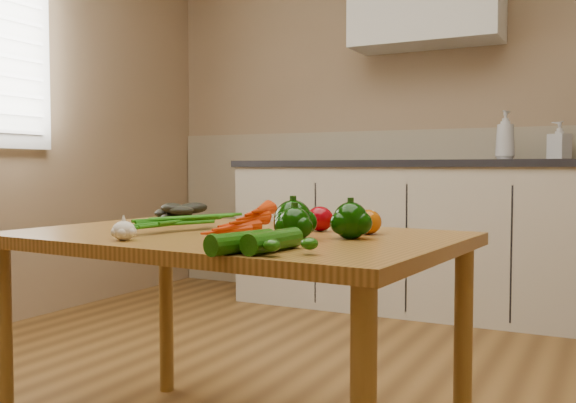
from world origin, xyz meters
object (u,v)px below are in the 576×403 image
Objects in this scene: tomato_b at (356,221)px; tomato_a at (320,219)px; pepper_b at (351,221)px; zucchini_b at (241,242)px; pepper_a at (293,220)px; garlic_bulb at (124,231)px; carrot_bunch at (227,223)px; leafy_greens at (180,209)px; tomato_c at (368,222)px; pepper_c at (295,224)px; zucchini_a at (273,241)px; soap_bottle_b at (559,141)px; table at (233,259)px; soap_bottle_a at (505,135)px.

tomato_a is at bearing -170.93° from tomato_b.
zucchini_b is at bearing -106.09° from pepper_b.
pepper_b reaches higher than zucchini_b.
pepper_a is at bearing 93.53° from zucchini_b.
garlic_bulb is 0.40m from zucchini_b.
tomato_a is 0.11m from tomato_b.
pepper_b is at bearing -43.08° from tomato_a.
carrot_bunch is 3.19× the size of tomato_b.
leafy_greens is 0.69m from tomato_b.
tomato_c is at bearing -6.52° from tomato_a.
pepper_b is at bearing 48.64° from pepper_c.
pepper_b reaches higher than zucchini_a.
zucchini_a is at bearing -73.75° from pepper_a.
garlic_bulb is 0.74× the size of tomato_a.
zucchini_a is (-0.38, -2.69, -0.32)m from soap_bottle_b.
pepper_c reaches higher than carrot_bunch.
soap_bottle_b reaches higher than leafy_greens.
zucchini_a is (0.05, -0.20, -0.02)m from pepper_c.
leafy_greens is 1.76× the size of pepper_a.
tomato_c is at bearing 88.73° from pepper_b.
pepper_b is at bearing -91.27° from tomato_c.
leafy_greens is 0.59m from tomato_a.
table is 2.36m from soap_bottle_a.
soap_bottle_b is 2.39m from leafy_greens.
tomato_a is (-0.20, -2.13, -0.34)m from soap_bottle_a.
leafy_greens reaches higher than tomato_c.
leafy_greens is at bearing 173.33° from tomato_b.
table is 7.17× the size of zucchini_b.
soap_bottle_a is 2.14m from tomato_b.
tomato_c is (0.37, 0.16, 0.00)m from carrot_bunch.
zucchini_a is at bearing -97.53° from tomato_c.
pepper_a reaches higher than pepper_c.
tomato_a is (0.21, 0.18, 0.01)m from carrot_bunch.
pepper_b reaches higher than pepper_c.
garlic_bulb is at bearing 11.90° from soap_bottle_b.
zucchini_b is at bearing -49.09° from carrot_bunch.
zucchini_a is (0.68, -0.57, -0.02)m from leafy_greens.
leafy_greens reaches higher than carrot_bunch.
soap_bottle_b is 2.53× the size of pepper_c.
tomato_a is 0.48m from zucchini_a.
garlic_bulb is 0.33× the size of zucchini_b.
pepper_a reaches higher than leafy_greens.
pepper_c is (0.40, 0.19, 0.02)m from garlic_bulb.
zucchini_a is at bearing -76.74° from pepper_c.
tomato_c is 0.51m from zucchini_b.
tomato_a reaches higher than tomato_b.
tomato_a is (-0.05, 0.26, -0.01)m from pepper_c.
tomato_b is at bearing 9.07° from tomato_a.
tomato_a reaches higher than garlic_bulb.
carrot_bunch is 0.40m from tomato_c.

